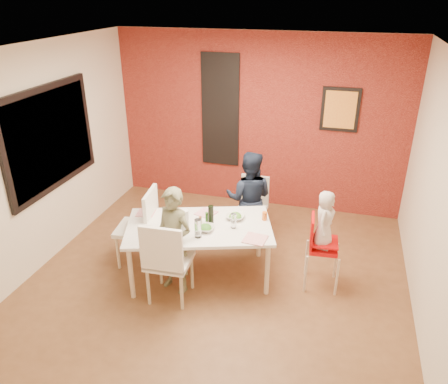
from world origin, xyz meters
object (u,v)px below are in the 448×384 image
(chair_near, at_px, (166,259))
(child_far, at_px, (249,199))
(chair_left, at_px, (143,223))
(wine_bottle, at_px, (211,215))
(chair_far, at_px, (253,203))
(toddler, at_px, (325,220))
(paper_towel_roll, at_px, (184,220))
(child_near, at_px, (174,241))
(high_chair, at_px, (320,245))
(dining_table, at_px, (199,230))

(chair_near, relative_size, child_far, 0.77)
(chair_near, distance_m, child_far, 1.62)
(chair_near, xyz_separation_m, child_far, (0.58, 1.51, 0.10))
(chair_left, height_order, wine_bottle, chair_left)
(chair_far, bearing_deg, toddler, -40.18)
(chair_near, relative_size, paper_towel_roll, 4.27)
(chair_near, height_order, wine_bottle, chair_near)
(chair_far, distance_m, child_near, 1.61)
(paper_towel_roll, bearing_deg, toddler, 12.12)
(high_chair, bearing_deg, toddler, -85.68)
(dining_table, distance_m, child_far, 1.02)
(chair_far, distance_m, high_chair, 1.39)
(child_far, xyz_separation_m, wine_bottle, (-0.26, -0.89, 0.16))
(dining_table, distance_m, paper_towel_roll, 0.26)
(high_chair, bearing_deg, dining_table, 93.84)
(dining_table, height_order, toddler, toddler)
(toddler, xyz_separation_m, paper_towel_roll, (-1.56, -0.33, -0.06))
(chair_far, distance_m, wine_bottle, 1.21)
(chair_left, bearing_deg, high_chair, 86.18)
(toddler, bearing_deg, chair_far, 55.63)
(chair_left, height_order, high_chair, chair_left)
(paper_towel_roll, bearing_deg, child_near, -106.14)
(chair_near, distance_m, child_near, 0.26)
(chair_far, xyz_separation_m, paper_towel_roll, (-0.53, -1.29, 0.34))
(paper_towel_roll, bearing_deg, chair_far, 67.63)
(child_far, distance_m, wine_bottle, 0.94)
(child_near, bearing_deg, high_chair, 34.15)
(child_near, xyz_separation_m, toddler, (1.62, 0.53, 0.24))
(high_chair, bearing_deg, paper_towel_roll, 97.30)
(high_chair, relative_size, child_far, 0.68)
(child_near, height_order, toddler, child_near)
(dining_table, height_order, wine_bottle, wine_bottle)
(chair_far, xyz_separation_m, child_far, (-0.00, -0.24, 0.18))
(chair_far, relative_size, chair_left, 0.85)
(chair_far, distance_m, chair_left, 1.61)
(chair_near, distance_m, high_chair, 1.77)
(dining_table, relative_size, chair_far, 2.20)
(chair_far, bearing_deg, child_far, -88.06)
(dining_table, relative_size, wine_bottle, 7.68)
(chair_far, height_order, toddler, toddler)
(high_chair, xyz_separation_m, toddler, (0.02, 0.00, 0.34))
(chair_left, xyz_separation_m, child_near, (0.59, -0.40, 0.07))
(dining_table, bearing_deg, chair_left, 173.80)
(child_far, bearing_deg, toddler, 141.42)
(child_near, relative_size, child_far, 0.97)
(wine_bottle, relative_size, paper_towel_roll, 1.04)
(high_chair, xyz_separation_m, child_far, (-1.01, 0.73, 0.12))
(chair_near, height_order, high_chair, chair_near)
(dining_table, height_order, chair_far, chair_far)
(chair_near, bearing_deg, paper_towel_roll, -99.50)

